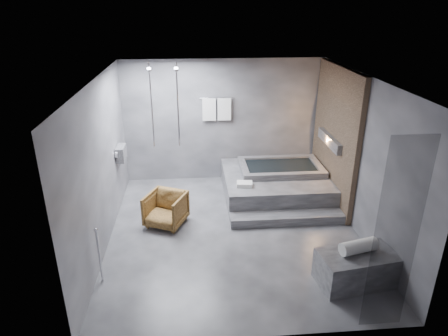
{
  "coord_description": "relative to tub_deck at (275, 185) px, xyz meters",
  "views": [
    {
      "loc": [
        -0.71,
        -6.29,
        3.96
      ],
      "look_at": [
        -0.16,
        0.3,
        1.17
      ],
      "focal_mm": 32.0,
      "sensor_mm": 36.0,
      "label": 1
    }
  ],
  "objects": [
    {
      "name": "tub_step",
      "position": [
        0.0,
        -1.18,
        -0.16
      ],
      "size": [
        2.2,
        0.36,
        0.18
      ],
      "primitive_type": "cube",
      "color": "#38383B",
      "rests_on": "ground"
    },
    {
      "name": "tub_deck",
      "position": [
        0.0,
        0.0,
        0.0
      ],
      "size": [
        2.2,
        2.0,
        0.5
      ],
      "primitive_type": "cube",
      "color": "#38383B",
      "rests_on": "ground"
    },
    {
      "name": "driftwood_chair",
      "position": [
        -2.31,
        -1.05,
        0.07
      ],
      "size": [
        0.9,
        0.91,
        0.64
      ],
      "primitive_type": "imported",
      "rotation": [
        0.0,
        0.0,
        -0.41
      ],
      "color": "#452B11",
      "rests_on": "ground"
    },
    {
      "name": "room",
      "position": [
        -0.65,
        -1.21,
        1.48
      ],
      "size": [
        5.0,
        5.04,
        2.82
      ],
      "color": "#333235",
      "rests_on": "ground"
    },
    {
      "name": "rolled_towel",
      "position": [
        0.63,
        -2.96,
        0.36
      ],
      "size": [
        0.6,
        0.34,
        0.21
      ],
      "primitive_type": "cylinder",
      "rotation": [
        0.0,
        1.57,
        0.25
      ],
      "color": "silver",
      "rests_on": "concrete_bench"
    },
    {
      "name": "deck_towel",
      "position": [
        -0.75,
        -0.54,
        0.29
      ],
      "size": [
        0.34,
        0.27,
        0.08
      ],
      "primitive_type": "cube",
      "rotation": [
        0.0,
        0.0,
        -0.13
      ],
      "color": "silver",
      "rests_on": "tub_deck"
    },
    {
      "name": "concrete_bench",
      "position": [
        0.62,
        -3.0,
        0.0
      ],
      "size": [
        1.21,
        0.79,
        0.51
      ],
      "primitive_type": "cube",
      "rotation": [
        0.0,
        0.0,
        0.15
      ],
      "color": "#333335",
      "rests_on": "ground"
    }
  ]
}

